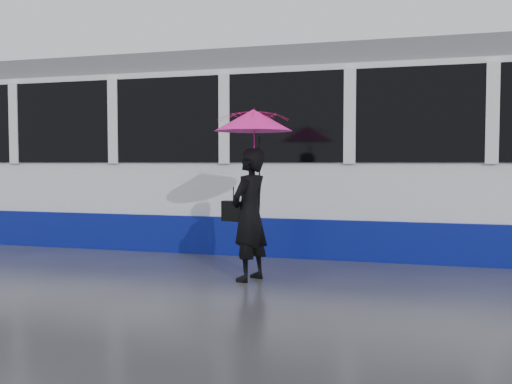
% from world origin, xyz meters
% --- Properties ---
extents(ground, '(90.00, 90.00, 0.00)m').
position_xyz_m(ground, '(0.00, 0.00, 0.00)').
color(ground, '#2B2B30').
rests_on(ground, ground).
extents(rails, '(34.00, 1.51, 0.02)m').
position_xyz_m(rails, '(0.00, 2.50, 0.01)').
color(rails, '#3F3D38').
rests_on(rails, ground).
extents(tram, '(26.00, 2.56, 3.35)m').
position_xyz_m(tram, '(-3.62, 2.50, 1.64)').
color(tram, white).
rests_on(tram, ground).
extents(woman, '(0.57, 0.70, 1.68)m').
position_xyz_m(woman, '(0.84, -0.53, 0.84)').
color(woman, black).
rests_on(woman, ground).
extents(umbrella, '(1.24, 1.24, 1.13)m').
position_xyz_m(umbrella, '(0.89, -0.53, 1.84)').
color(umbrella, '#F21495').
rests_on(umbrella, ground).
extents(handbag, '(0.32, 0.21, 0.44)m').
position_xyz_m(handbag, '(0.62, -0.51, 0.88)').
color(handbag, black).
rests_on(handbag, ground).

